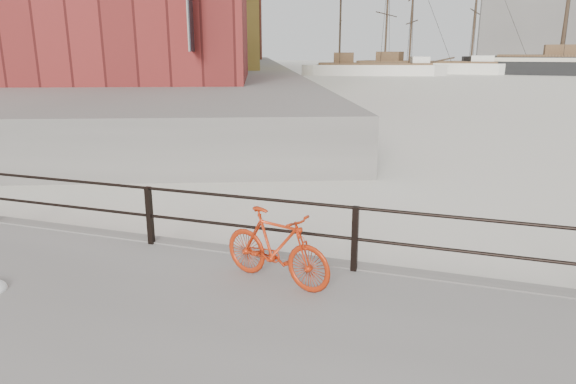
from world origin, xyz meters
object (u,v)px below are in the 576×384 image
Objects in this scene: schooner_left at (373,75)px; workboat_near at (175,95)px; bicycle at (276,247)px; schooner_mid at (426,73)px; workboat_far at (214,82)px.

schooner_left reaches higher than workboat_near.
bicycle is 74.76m from schooner_left.
schooner_mid is at bearing 43.67° from schooner_left.
workboat_near is 18.14m from workboat_far.
workboat_far is at bearing 134.32° from bicycle.
schooner_mid is (-3.88, 85.10, -0.88)m from bicycle.
bicycle is 0.08× the size of schooner_left.
bicycle is 0.16× the size of workboat_near.
bicycle is at bearing -96.01° from schooner_left.
workboat_near and workboat_far have the same top height.
workboat_near is at bearing -117.78° from schooner_left.
bicycle is 56.07m from workboat_far.
schooner_left is (-6.95, -11.13, 0.00)m from schooner_mid.
schooner_mid is at bearing 26.61° from workboat_near.
schooner_left is (-10.83, 73.97, -0.88)m from bicycle.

